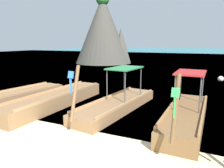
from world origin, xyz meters
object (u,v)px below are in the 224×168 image
at_px(longtail_boat_blue_ribbon, 117,104).
at_px(longtail_boat_green_ribbon, 186,116).
at_px(longtail_boat_turquoise_ribbon, 56,100).
at_px(longtail_boat_yellow_ribbon, 9,97).
at_px(mooring_buoy_far, 221,79).
at_px(karst_rock, 104,30).

bearing_deg(longtail_boat_blue_ribbon, longtail_boat_green_ribbon, -9.64).
xyz_separation_m(longtail_boat_turquoise_ribbon, longtail_boat_blue_ribbon, (3.01, 0.71, -0.03)).
height_order(longtail_boat_yellow_ribbon, longtail_boat_blue_ribbon, longtail_boat_blue_ribbon).
bearing_deg(mooring_buoy_far, longtail_boat_green_ribbon, -99.01).
relative_size(longtail_boat_blue_ribbon, longtail_boat_green_ribbon, 1.07).
height_order(longtail_boat_green_ribbon, mooring_buoy_far, longtail_boat_green_ribbon).
bearing_deg(longtail_boat_green_ribbon, longtail_boat_yellow_ribbon, -176.42).
bearing_deg(mooring_buoy_far, longtail_boat_blue_ribbon, -115.41).
relative_size(longtail_boat_turquoise_ribbon, mooring_buoy_far, 15.08).
xyz_separation_m(longtail_boat_yellow_ribbon, longtail_boat_turquoise_ribbon, (2.82, 0.38, 0.10)).
distance_m(longtail_boat_turquoise_ribbon, karst_rock, 22.72).
bearing_deg(longtail_boat_yellow_ribbon, mooring_buoy_far, 46.47).
bearing_deg(mooring_buoy_far, longtail_boat_yellow_ribbon, -133.53).
height_order(longtail_boat_yellow_ribbon, karst_rock, karst_rock).
height_order(longtail_boat_turquoise_ribbon, longtail_boat_green_ribbon, longtail_boat_turquoise_ribbon).
height_order(karst_rock, mooring_buoy_far, karst_rock).
distance_m(longtail_boat_blue_ribbon, mooring_buoy_far, 11.20).
height_order(longtail_boat_yellow_ribbon, longtail_boat_turquoise_ribbon, longtail_boat_turquoise_ribbon).
distance_m(longtail_boat_turquoise_ribbon, mooring_buoy_far, 13.35).
distance_m(longtail_boat_yellow_ribbon, mooring_buoy_far, 15.45).
distance_m(longtail_boat_blue_ribbon, karst_rock, 23.29).
xyz_separation_m(longtail_boat_turquoise_ribbon, mooring_buoy_far, (7.82, 10.83, -0.11)).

